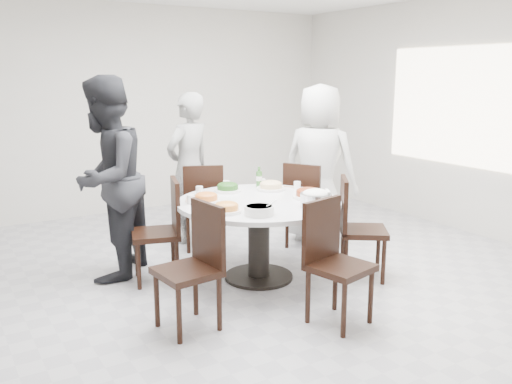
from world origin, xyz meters
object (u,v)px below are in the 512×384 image
chair_n (203,206)px  beverage_bottle (259,177)px  diner_right (319,164)px  chair_se (364,229)px  diner_middle (189,168)px  soup_bowl (259,210)px  rice_bowl (316,200)px  dining_table (259,240)px  chair_s (340,264)px  chair_nw (155,232)px  chair_sw (187,269)px  diner_left (107,179)px  chair_ne (308,204)px

chair_n → beverage_bottle: bearing=143.9°
diner_right → beverage_bottle: bearing=70.0°
chair_n → chair_se: same height
chair_se → diner_middle: diner_middle is taller
soup_bowl → chair_se: bearing=-2.6°
chair_n → rice_bowl: 1.63m
dining_table → chair_se: size_ratio=1.58×
diner_middle → chair_s: bearing=71.0°
chair_nw → beverage_bottle: bearing=110.1°
rice_bowl → soup_bowl: bearing=177.4°
chair_se → chair_sw: bearing=129.2°
chair_n → chair_s: 2.21m
chair_se → soup_bowl: bearing=123.2°
chair_s → beverage_bottle: 1.69m
chair_n → soup_bowl: chair_n is taller
chair_n → chair_nw: (-0.80, -0.66, 0.00)m
chair_s → diner_left: size_ratio=0.51×
dining_table → chair_nw: chair_nw is taller
chair_sw → chair_s: (1.03, -0.52, 0.00)m
chair_sw → diner_right: (2.19, 1.24, 0.41)m
chair_sw → soup_bowl: (0.73, 0.16, 0.31)m
chair_s → diner_left: (-1.19, 1.90, 0.46)m
chair_nw → chair_ne: bearing=110.5°
dining_table → diner_right: 1.46m
dining_table → beverage_bottle: size_ratio=7.08×
chair_nw → diner_middle: size_ratio=0.56×
diner_left → dining_table: bearing=97.0°
diner_left → soup_bowl: (0.89, -1.22, -0.15)m
chair_n → soup_bowl: 1.58m
chair_sw → beverage_bottle: size_ratio=4.48×
beverage_bottle → chair_nw: bearing=-176.7°
chair_sw → soup_bowl: bearing=96.6°
chair_ne → soup_bowl: size_ratio=3.87×
chair_nw → chair_se: same height
diner_middle → diner_left: bearing=9.2°
chair_s → diner_middle: bearing=78.9°
chair_sw → chair_ne: bearing=114.4°
beverage_bottle → diner_right: bearing=9.4°
chair_s → soup_bowl: 0.81m
diner_right → rice_bowl: diner_right is taller
dining_table → rice_bowl: rice_bowl is taller
chair_n → beverage_bottle: size_ratio=4.48×
chair_sw → dining_table: bearing=115.1°
chair_s → diner_left: diner_left is taller
dining_table → chair_nw: size_ratio=1.58×
chair_nw → chair_s: (0.88, -1.55, 0.00)m
diner_right → soup_bowl: 1.83m
chair_n → diner_right: (1.24, -0.45, 0.41)m
chair_se → soup_bowl: 1.16m
chair_s → diner_right: bearing=43.8°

